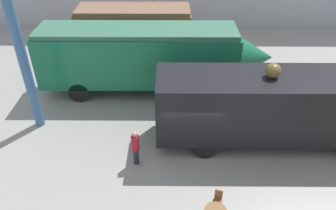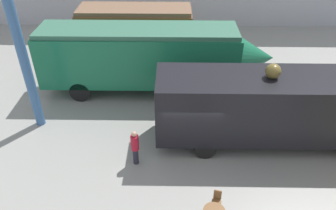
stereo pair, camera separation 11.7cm
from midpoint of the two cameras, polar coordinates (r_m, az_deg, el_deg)
The scene contains 7 objects.
ground_plane at distance 15.31m, azimuth 3.96°, elevation -7.11°, with size 80.00×80.00×0.00m, color gray.
passenger_coach_wooden at distance 21.43m, azimuth -5.49°, elevation 12.44°, with size 7.03×2.47×3.79m.
streamlined_locomotive at distance 18.15m, azimuth -2.40°, elevation 8.62°, with size 12.73×2.58×3.81m.
steam_locomotive at distance 15.16m, azimuth 18.93°, elevation -0.07°, with size 10.71×2.61×5.28m.
cafe_chair_8 at distance 12.61m, azimuth 8.79°, elevation -15.86°, with size 0.36×0.38×0.87m.
visitor_person at distance 13.90m, azimuth -5.52°, elevation -7.18°, with size 0.34×0.34×1.73m.
support_pillar at distance 15.85m, azimuth -23.98°, elevation 8.64°, with size 0.44×0.44×8.00m.
Camera 2 is at (-0.79, -11.45, 10.12)m, focal length 35.00 mm.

